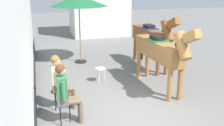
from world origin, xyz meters
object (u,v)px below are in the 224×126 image
Objects in this scene: saddled_horse_near at (160,51)px; satchel_bag at (66,94)px; seated_visitor_far at (60,79)px; spare_stool_white at (100,70)px; seated_visitor_near at (65,91)px; cafe_parasol at (79,1)px; saddled_horse_far at (152,37)px.

satchel_bag is (-2.73, 0.12, -1.06)m from saddled_horse_near.
seated_visitor_far is 3.02× the size of spare_stool_white.
saddled_horse_near reaches higher than seated_visitor_far.
spare_stool_white is (1.33, 2.28, -0.38)m from seated_visitor_near.
cafe_parasol reaches higher than seated_visitor_far.
cafe_parasol is at bearing 149.62° from saddled_horse_far.
saddled_horse_far reaches higher than seated_visitor_far.
saddled_horse_near is (2.86, 1.25, 0.38)m from seated_visitor_near.
saddled_horse_far reaches higher than spare_stool_white.
cafe_parasol is 4.05m from satchel_bag.
saddled_horse_near is 3.96m from cafe_parasol.
saddled_horse_near is at bearing -45.00° from satchel_bag.
satchel_bag is (-3.32, -1.83, -1.06)m from saddled_horse_far.
cafe_parasol is (-2.36, 1.39, 1.20)m from saddled_horse_far.
spare_stool_white is at bearing -84.01° from cafe_parasol.
saddled_horse_far is 6.52× the size of spare_stool_white.
seated_visitor_near is at bearing -103.35° from cafe_parasol.
saddled_horse_far is (3.50, 2.43, 0.38)m from seated_visitor_far.
cafe_parasol is (1.13, 3.82, 1.59)m from seated_visitor_far.
seated_visitor_near is 0.77m from seated_visitor_far.
cafe_parasol is 3.03m from spare_stool_white.
cafe_parasol is at bearing 117.98° from saddled_horse_near.
seated_visitor_far is at bearing 93.47° from seated_visitor_near.
cafe_parasol is at bearing 73.45° from seated_visitor_far.
seated_visitor_far is 0.46× the size of saddled_horse_near.
cafe_parasol reaches higher than seated_visitor_near.
spare_stool_white is at bearing -156.62° from saddled_horse_far.
seated_visitor_far reaches higher than spare_stool_white.
saddled_horse_near is at bearing 9.46° from seated_visitor_far.
saddled_horse_far reaches higher than satchel_bag.
seated_visitor_near is 4.96× the size of satchel_bag.
cafe_parasol is (-1.77, 3.33, 1.20)m from saddled_horse_near.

